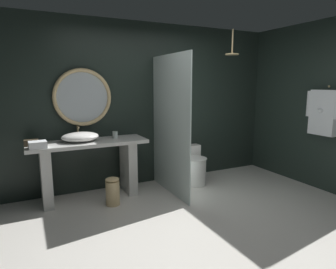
{
  "coord_description": "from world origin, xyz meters",
  "views": [
    {
      "loc": [
        -1.8,
        -2.59,
        1.65
      ],
      "look_at": [
        -0.12,
        0.84,
        0.98
      ],
      "focal_mm": 31.33,
      "sensor_mm": 36.0,
      "label": 1
    }
  ],
  "objects": [
    {
      "name": "back_wall_panel",
      "position": [
        0.0,
        1.9,
        1.3
      ],
      "size": [
        4.8,
        0.1,
        2.6
      ],
      "primitive_type": "cube",
      "color": "#1E2823",
      "rests_on": "ground_plane"
    },
    {
      "name": "tissue_box",
      "position": [
        -1.76,
        1.59,
        0.88
      ],
      "size": [
        0.18,
        0.13,
        0.08
      ],
      "primitive_type": "cube",
      "color": "#3D3323",
      "rests_on": "vanity_counter"
    },
    {
      "name": "vanity_counter",
      "position": [
        -1.03,
        1.56,
        0.53
      ],
      "size": [
        1.64,
        0.55,
        0.84
      ],
      "color": "silver",
      "rests_on": "ground_plane"
    },
    {
      "name": "folded_hand_towel",
      "position": [
        -1.69,
        1.38,
        0.89
      ],
      "size": [
        0.22,
        0.18,
        0.09
      ],
      "primitive_type": "cube",
      "rotation": [
        0.0,
        0.0,
        0.05
      ],
      "color": "white",
      "rests_on": "vanity_counter"
    },
    {
      "name": "shower_glass_panel",
      "position": [
        0.12,
        1.25,
        1.03
      ],
      "size": [
        0.02,
        1.2,
        2.06
      ],
      "primitive_type": "cube",
      "color": "silver",
      "rests_on": "ground_plane"
    },
    {
      "name": "tumbler_cup",
      "position": [
        -0.62,
        1.62,
        0.89
      ],
      "size": [
        0.08,
        0.08,
        0.1
      ],
      "primitive_type": "cylinder",
      "color": "silver",
      "rests_on": "vanity_counter"
    },
    {
      "name": "vessel_sink",
      "position": [
        -1.13,
        1.59,
        0.91
      ],
      "size": [
        0.52,
        0.43,
        0.2
      ],
      "color": "white",
      "rests_on": "vanity_counter"
    },
    {
      "name": "side_wall_right",
      "position": [
        2.35,
        0.76,
        1.3
      ],
      "size": [
        0.1,
        2.47,
        2.6
      ],
      "primitive_type": "cube",
      "color": "#1E2823",
      "rests_on": "ground_plane"
    },
    {
      "name": "rain_shower_head",
      "position": [
        1.26,
        1.32,
        2.15
      ],
      "size": [
        0.22,
        0.22,
        0.4
      ],
      "color": "#D6B77F"
    },
    {
      "name": "waste_bin",
      "position": [
        -0.81,
        1.16,
        0.2
      ],
      "size": [
        0.19,
        0.19,
        0.39
      ],
      "color": "#D6B77F",
      "rests_on": "ground_plane"
    },
    {
      "name": "hanging_bathrobe",
      "position": [
        2.21,
        0.3,
        1.25
      ],
      "size": [
        0.2,
        0.58,
        0.74
      ],
      "color": "#D6B77F"
    },
    {
      "name": "ground_plane",
      "position": [
        0.0,
        0.0,
        0.0
      ],
      "size": [
        5.76,
        5.76,
        0.0
      ],
      "primitive_type": "plane",
      "color": "silver"
    },
    {
      "name": "toilet",
      "position": [
        0.64,
        1.45,
        0.29
      ],
      "size": [
        0.42,
        0.53,
        0.61
      ],
      "color": "white",
      "rests_on": "ground_plane"
    },
    {
      "name": "round_wall_mirror",
      "position": [
        -1.03,
        1.81,
        1.45
      ],
      "size": [
        0.84,
        0.06,
        0.84
      ],
      "color": "#D6B77F"
    }
  ]
}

